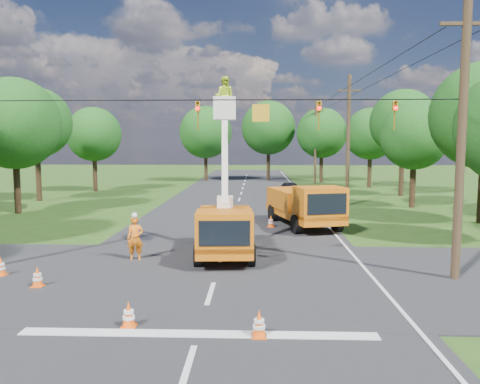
{
  "coord_description": "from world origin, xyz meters",
  "views": [
    {
      "loc": [
        1.45,
        -14.42,
        4.8
      ],
      "look_at": [
        0.71,
        6.65,
        2.6
      ],
      "focal_mm": 35.0,
      "sensor_mm": 36.0,
      "label": 1
    }
  ],
  "objects_px": {
    "distant_car": "(291,189)",
    "tree_right_c": "(414,136)",
    "tree_right_e": "(371,134)",
    "traffic_cone_2": "(271,221)",
    "traffic_cone_4": "(1,267)",
    "tree_left_f": "(94,134)",
    "traffic_cone_0": "(129,315)",
    "pole_right_mid": "(348,139)",
    "traffic_cone_3": "(37,277)",
    "tree_left_e": "(36,123)",
    "traffic_cone_6": "(302,208)",
    "ground_worker": "(135,238)",
    "pole_right_near": "(462,134)",
    "tree_far_a": "(206,132)",
    "tree_right_d": "(403,123)",
    "pole_right_far": "(316,141)",
    "tree_left_d": "(14,124)",
    "traffic_cone_1": "(259,324)",
    "tree_far_b": "(268,128)",
    "tree_far_c": "(322,133)",
    "second_truck": "(305,205)",
    "bucket_truck": "(225,219)"
  },
  "relations": [
    {
      "from": "traffic_cone_2",
      "to": "bucket_truck",
      "type": "bearing_deg",
      "value": -107.59
    },
    {
      "from": "traffic_cone_2",
      "to": "tree_left_e",
      "type": "relative_size",
      "value": 0.08
    },
    {
      "from": "pole_right_near",
      "to": "tree_right_d",
      "type": "distance_m",
      "value": 27.77
    },
    {
      "from": "traffic_cone_0",
      "to": "tree_right_c",
      "type": "height_order",
      "value": "tree_right_c"
    },
    {
      "from": "traffic_cone_0",
      "to": "pole_right_mid",
      "type": "height_order",
      "value": "pole_right_mid"
    },
    {
      "from": "pole_right_mid",
      "to": "tree_left_f",
      "type": "relative_size",
      "value": 1.19
    },
    {
      "from": "second_truck",
      "to": "traffic_cone_0",
      "type": "relative_size",
      "value": 10.02
    },
    {
      "from": "traffic_cone_4",
      "to": "tree_left_d",
      "type": "xyz_separation_m",
      "value": [
        -7.21,
        15.2,
        5.77
      ]
    },
    {
      "from": "traffic_cone_0",
      "to": "traffic_cone_3",
      "type": "distance_m",
      "value": 5.18
    },
    {
      "from": "distant_car",
      "to": "traffic_cone_6",
      "type": "relative_size",
      "value": 5.41
    },
    {
      "from": "tree_left_e",
      "to": "tree_right_c",
      "type": "relative_size",
      "value": 1.2
    },
    {
      "from": "bucket_truck",
      "to": "tree_left_f",
      "type": "height_order",
      "value": "tree_left_f"
    },
    {
      "from": "traffic_cone_2",
      "to": "tree_left_f",
      "type": "height_order",
      "value": "tree_left_f"
    },
    {
      "from": "pole_right_far",
      "to": "tree_left_f",
      "type": "bearing_deg",
      "value": -156.77
    },
    {
      "from": "traffic_cone_3",
      "to": "tree_right_e",
      "type": "bearing_deg",
      "value": 61.68
    },
    {
      "from": "second_truck",
      "to": "tree_right_e",
      "type": "relative_size",
      "value": 0.82
    },
    {
      "from": "tree_right_e",
      "to": "traffic_cone_2",
      "type": "bearing_deg",
      "value": -114.72
    },
    {
      "from": "pole_right_near",
      "to": "tree_left_d",
      "type": "height_order",
      "value": "pole_right_near"
    },
    {
      "from": "pole_right_mid",
      "to": "tree_far_b",
      "type": "xyz_separation_m",
      "value": [
        -5.5,
        25.0,
        1.7
      ]
    },
    {
      "from": "traffic_cone_2",
      "to": "tree_far_b",
      "type": "relative_size",
      "value": 0.07
    },
    {
      "from": "traffic_cone_2",
      "to": "pole_right_mid",
      "type": "distance_m",
      "value": 12.7
    },
    {
      "from": "pole_right_far",
      "to": "tree_left_f",
      "type": "distance_m",
      "value": 25.36
    },
    {
      "from": "tree_left_e",
      "to": "traffic_cone_0",
      "type": "bearing_deg",
      "value": -60.84
    },
    {
      "from": "tree_left_e",
      "to": "tree_far_c",
      "type": "xyz_separation_m",
      "value": [
        26.3,
        20.0,
        -0.43
      ]
    },
    {
      "from": "ground_worker",
      "to": "pole_right_near",
      "type": "xyz_separation_m",
      "value": [
        12.01,
        -2.27,
        4.18
      ]
    },
    {
      "from": "pole_right_far",
      "to": "tree_left_d",
      "type": "height_order",
      "value": "pole_right_far"
    },
    {
      "from": "traffic_cone_3",
      "to": "traffic_cone_0",
      "type": "bearing_deg",
      "value": -39.72
    },
    {
      "from": "traffic_cone_0",
      "to": "pole_right_near",
      "type": "distance_m",
      "value": 12.36
    },
    {
      "from": "second_truck",
      "to": "tree_right_c",
      "type": "bearing_deg",
      "value": 29.09
    },
    {
      "from": "ground_worker",
      "to": "tree_left_f",
      "type": "relative_size",
      "value": 0.22
    },
    {
      "from": "tree_far_b",
      "to": "traffic_cone_2",
      "type": "bearing_deg",
      "value": -91.17
    },
    {
      "from": "traffic_cone_0",
      "to": "tree_far_b",
      "type": "distance_m",
      "value": 50.42
    },
    {
      "from": "traffic_cone_1",
      "to": "traffic_cone_4",
      "type": "xyz_separation_m",
      "value": [
        -9.32,
        5.08,
        0.0
      ]
    },
    {
      "from": "distant_car",
      "to": "tree_right_d",
      "type": "bearing_deg",
      "value": -1.49
    },
    {
      "from": "traffic_cone_4",
      "to": "tree_left_f",
      "type": "distance_m",
      "value": 31.46
    },
    {
      "from": "distant_car",
      "to": "tree_right_e",
      "type": "bearing_deg",
      "value": 37.57
    },
    {
      "from": "tree_right_c",
      "to": "tree_right_e",
      "type": "xyz_separation_m",
      "value": [
        0.6,
        16.0,
        0.5
      ]
    },
    {
      "from": "ground_worker",
      "to": "tree_right_e",
      "type": "relative_size",
      "value": 0.21
    },
    {
      "from": "distant_car",
      "to": "tree_far_c",
      "type": "xyz_separation_m",
      "value": [
        4.92,
        15.86,
        5.41
      ]
    },
    {
      "from": "traffic_cone_6",
      "to": "tree_left_f",
      "type": "height_order",
      "value": "tree_left_f"
    },
    {
      "from": "bucket_truck",
      "to": "traffic_cone_0",
      "type": "xyz_separation_m",
      "value": [
        -1.98,
        -7.91,
        -1.25
      ]
    },
    {
      "from": "distant_car",
      "to": "tree_right_c",
      "type": "distance_m",
      "value": 12.12
    },
    {
      "from": "traffic_cone_0",
      "to": "traffic_cone_2",
      "type": "distance_m",
      "value": 15.34
    },
    {
      "from": "distant_car",
      "to": "traffic_cone_4",
      "type": "xyz_separation_m",
      "value": [
        -12.38,
        -26.34,
        -0.3
      ]
    },
    {
      "from": "traffic_cone_3",
      "to": "pole_right_far",
      "type": "height_order",
      "value": "pole_right_far"
    },
    {
      "from": "tree_far_a",
      "to": "pole_right_far",
      "type": "bearing_deg",
      "value": -12.53
    },
    {
      "from": "second_truck",
      "to": "tree_left_d",
      "type": "relative_size",
      "value": 0.77
    },
    {
      "from": "pole_right_near",
      "to": "tree_far_a",
      "type": "relative_size",
      "value": 1.05
    },
    {
      "from": "traffic_cone_2",
      "to": "pole_right_far",
      "type": "distance_m",
      "value": 31.01
    },
    {
      "from": "pole_right_near",
      "to": "tree_right_c",
      "type": "relative_size",
      "value": 1.28
    }
  ]
}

